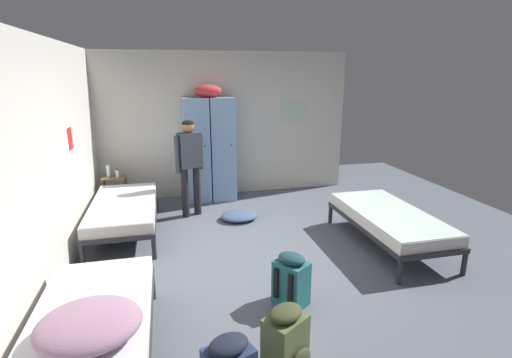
{
  "coord_description": "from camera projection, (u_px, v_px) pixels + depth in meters",
  "views": [
    {
      "loc": [
        -1.09,
        -4.32,
        2.27
      ],
      "look_at": [
        0.0,
        0.27,
        0.95
      ],
      "focal_mm": 26.84,
      "sensor_mm": 36.0,
      "label": 1
    }
  ],
  "objects": [
    {
      "name": "backpack_olive",
      "position": [
        286.0,
        340.0,
        2.97
      ],
      "size": [
        0.4,
        0.41,
        0.55
      ],
      "color": "#566038",
      "rests_on": "ground_plane"
    },
    {
      "name": "room_backdrop",
      "position": [
        155.0,
        141.0,
        5.47
      ],
      "size": [
        4.71,
        5.55,
        2.64
      ],
      "color": "beige",
      "rests_on": "ground_plane"
    },
    {
      "name": "lotion_bottle",
      "position": [
        117.0,
        173.0,
        6.42
      ],
      "size": [
        0.05,
        0.05,
        0.15
      ],
      "color": "white",
      "rests_on": "shelf_unit"
    },
    {
      "name": "shelf_unit",
      "position": [
        115.0,
        189.0,
        6.52
      ],
      "size": [
        0.38,
        0.3,
        0.57
      ],
      "color": "brown",
      "rests_on": "ground_plane"
    },
    {
      "name": "ground_plane",
      "position": [
        261.0,
        256.0,
        4.9
      ],
      "size": [
        8.78,
        8.78,
        0.0
      ],
      "primitive_type": "plane",
      "color": "#565B66"
    },
    {
      "name": "water_bottle",
      "position": [
        108.0,
        171.0,
        6.43
      ],
      "size": [
        0.06,
        0.06,
        0.23
      ],
      "color": "silver",
      "rests_on": "shelf_unit"
    },
    {
      "name": "bed_left_rear",
      "position": [
        124.0,
        209.0,
        5.49
      ],
      "size": [
        0.9,
        1.9,
        0.49
      ],
      "color": "#28282D",
      "rests_on": "ground_plane"
    },
    {
      "name": "bed_right",
      "position": [
        389.0,
        219.0,
        5.11
      ],
      "size": [
        0.9,
        1.9,
        0.49
      ],
      "color": "#28282D",
      "rests_on": "ground_plane"
    },
    {
      "name": "bed_left_front",
      "position": [
        91.0,
        329.0,
        2.92
      ],
      "size": [
        0.9,
        1.9,
        0.49
      ],
      "color": "#28282D",
      "rests_on": "ground_plane"
    },
    {
      "name": "backpack_teal",
      "position": [
        292.0,
        280.0,
        3.84
      ],
      "size": [
        0.41,
        0.41,
        0.55
      ],
      "color": "#23666B",
      "rests_on": "ground_plane"
    },
    {
      "name": "clothes_pile_denim",
      "position": [
        239.0,
        216.0,
        6.1
      ],
      "size": [
        0.59,
        0.5,
        0.13
      ],
      "color": "#42567A",
      "rests_on": "ground_plane"
    },
    {
      "name": "bedding_heap",
      "position": [
        89.0,
        324.0,
        2.63
      ],
      "size": [
        0.71,
        0.65,
        0.21
      ],
      "color": "gray",
      "rests_on": "bed_left_front"
    },
    {
      "name": "locker_bank",
      "position": [
        210.0,
        147.0,
        6.87
      ],
      "size": [
        0.9,
        0.55,
        2.07
      ],
      "color": "#7A9ECC",
      "rests_on": "ground_plane"
    },
    {
      "name": "person_traveler",
      "position": [
        190.0,
        159.0,
        6.05
      ],
      "size": [
        0.46,
        0.32,
        1.56
      ],
      "color": "black",
      "rests_on": "ground_plane"
    }
  ]
}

